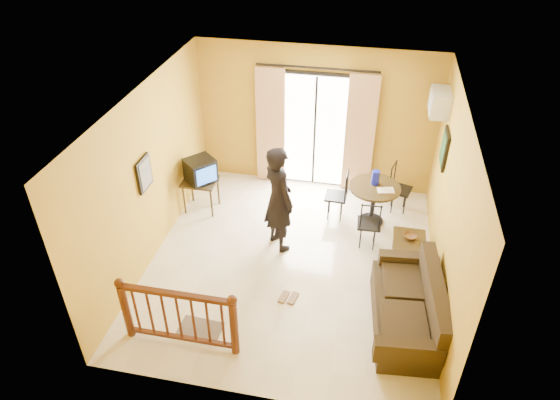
% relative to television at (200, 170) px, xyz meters
% --- Properties ---
extents(ground, '(5.00, 5.00, 0.00)m').
position_rel_television_xyz_m(ground, '(1.87, -1.16, -0.84)').
color(ground, beige).
rests_on(ground, ground).
extents(room_shell, '(5.00, 5.00, 5.00)m').
position_rel_television_xyz_m(room_shell, '(1.87, -1.16, 0.86)').
color(room_shell, white).
rests_on(room_shell, ground).
extents(balcony_door, '(2.25, 0.14, 2.46)m').
position_rel_television_xyz_m(balcony_door, '(1.87, 1.27, 0.34)').
color(balcony_door, black).
rests_on(balcony_door, ground).
extents(tv_table, '(0.62, 0.52, 0.62)m').
position_rel_television_xyz_m(tv_table, '(-0.03, 0.00, -0.30)').
color(tv_table, black).
rests_on(tv_table, ground).
extents(television, '(0.65, 0.65, 0.44)m').
position_rel_television_xyz_m(television, '(0.00, 0.00, 0.00)').
color(television, black).
rests_on(television, tv_table).
extents(picture_left, '(0.05, 0.42, 0.52)m').
position_rel_television_xyz_m(picture_left, '(-0.35, -1.36, 0.71)').
color(picture_left, black).
rests_on(picture_left, room_shell).
extents(dining_table, '(0.90, 0.90, 0.75)m').
position_rel_television_xyz_m(dining_table, '(3.09, 0.23, -0.25)').
color(dining_table, black).
rests_on(dining_table, ground).
extents(water_jug, '(0.14, 0.14, 0.26)m').
position_rel_television_xyz_m(water_jug, '(3.08, 0.32, 0.03)').
color(water_jug, '#1219AF').
rests_on(water_jug, dining_table).
extents(serving_tray, '(0.31, 0.23, 0.02)m').
position_rel_television_xyz_m(serving_tray, '(3.27, 0.13, -0.09)').
color(serving_tray, white).
rests_on(serving_tray, dining_table).
extents(dining_chairs, '(1.58, 1.60, 0.95)m').
position_rel_television_xyz_m(dining_chairs, '(3.01, 0.15, -0.84)').
color(dining_chairs, black).
rests_on(dining_chairs, ground).
extents(air_conditioner, '(0.31, 0.60, 0.40)m').
position_rel_television_xyz_m(air_conditioner, '(3.96, 0.79, 1.31)').
color(air_conditioner, silver).
rests_on(air_conditioner, room_shell).
extents(botanical_print, '(0.05, 0.50, 0.60)m').
position_rel_television_xyz_m(botanical_print, '(4.08, 0.14, 0.81)').
color(botanical_print, black).
rests_on(botanical_print, room_shell).
extents(coffee_table, '(0.51, 0.93, 0.41)m').
position_rel_television_xyz_m(coffee_table, '(3.72, -0.85, -0.57)').
color(coffee_table, black).
rests_on(coffee_table, ground).
extents(bowl, '(0.27, 0.27, 0.06)m').
position_rel_television_xyz_m(bowl, '(3.72, -0.67, -0.40)').
color(bowl, brown).
rests_on(bowl, coffee_table).
extents(sofa, '(1.01, 1.92, 0.88)m').
position_rel_television_xyz_m(sofa, '(3.72, -2.15, -0.51)').
color(sofa, '#2E2212').
rests_on(sofa, ground).
extents(standing_person, '(0.79, 0.80, 1.87)m').
position_rel_television_xyz_m(standing_person, '(1.58, -0.74, 0.09)').
color(standing_person, black).
rests_on(standing_person, ground).
extents(stair_balustrade, '(1.63, 0.13, 1.04)m').
position_rel_television_xyz_m(stair_balustrade, '(0.72, -3.06, -0.28)').
color(stair_balustrade, '#471E0F').
rests_on(stair_balustrade, ground).
extents(doormat, '(0.62, 0.43, 0.02)m').
position_rel_television_xyz_m(doormat, '(0.87, -2.81, -0.83)').
color(doormat, '#5F534C').
rests_on(doormat, ground).
extents(sandals, '(0.29, 0.26, 0.03)m').
position_rel_television_xyz_m(sandals, '(1.98, -1.96, -0.83)').
color(sandals, brown).
rests_on(sandals, ground).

